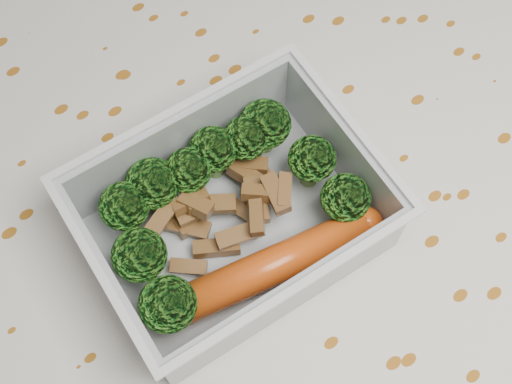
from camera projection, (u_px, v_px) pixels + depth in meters
dining_table at (246, 261)px, 0.51m from camera, size 1.40×0.90×0.75m
tablecloth at (245, 236)px, 0.47m from camera, size 1.46×0.96×0.19m
lunch_container at (233, 220)px, 0.41m from camera, size 0.17×0.14×0.06m
broccoli_florets at (213, 192)px, 0.41m from camera, size 0.15×0.10×0.04m
meat_pile at (230, 203)px, 0.42m from camera, size 0.09×0.06×0.03m
sausage at (272, 266)px, 0.40m from camera, size 0.14×0.05×0.02m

